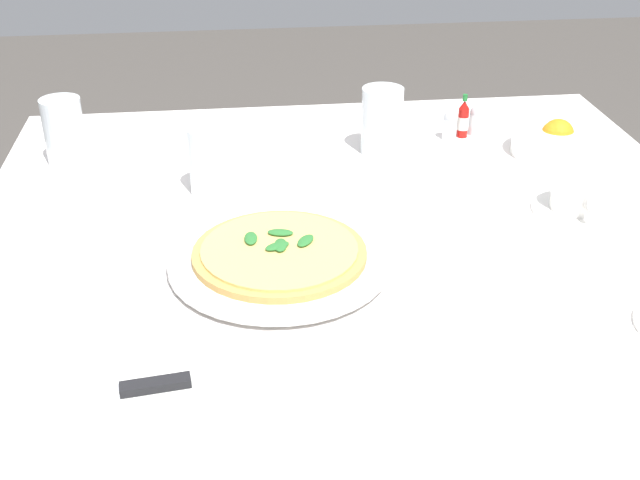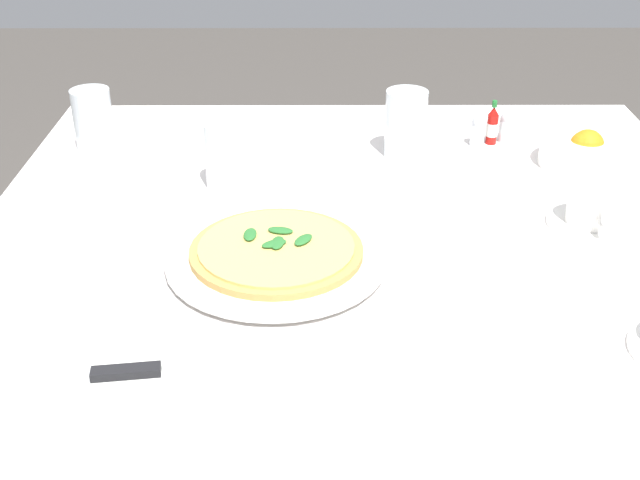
{
  "view_description": "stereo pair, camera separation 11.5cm",
  "coord_description": "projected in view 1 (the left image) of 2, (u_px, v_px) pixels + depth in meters",
  "views": [
    {
      "loc": [
        0.18,
        1.03,
        1.3
      ],
      "look_at": [
        0.06,
        0.04,
        0.74
      ],
      "focal_mm": 45.72,
      "sensor_mm": 36.0,
      "label": 1
    },
    {
      "loc": [
        0.06,
        1.04,
        1.3
      ],
      "look_at": [
        0.06,
        0.04,
        0.74
      ],
      "focal_mm": 45.72,
      "sensor_mm": 36.0,
      "label": 2
    }
  ],
  "objects": [
    {
      "name": "water_glass_near_right",
      "position": [
        382.0,
        125.0,
        1.45
      ],
      "size": [
        0.07,
        0.07,
        0.12
      ],
      "color": "white",
      "rests_on": "dining_table"
    },
    {
      "name": "pepper_shaker",
      "position": [
        476.0,
        121.0,
        1.54
      ],
      "size": [
        0.03,
        0.03,
        0.06
      ],
      "color": "white",
      "rests_on": "dining_table"
    },
    {
      "name": "coffee_cup_far_left",
      "position": [
        576.0,
        195.0,
        1.26
      ],
      "size": [
        0.13,
        0.13,
        0.06
      ],
      "color": "white",
      "rests_on": "dining_table"
    },
    {
      "name": "dinner_knife",
      "position": [
        107.0,
        393.0,
        0.85
      ],
      "size": [
        0.2,
        0.04,
        0.01
      ],
      "rotation": [
        0.0,
        0.0,
        0.13
      ],
      "color": "silver",
      "rests_on": "napkin_folded"
    },
    {
      "name": "dining_table",
      "position": [
        356.0,
        308.0,
        1.26
      ],
      "size": [
        1.15,
        1.15,
        0.72
      ],
      "color": "white",
      "rests_on": "ground_plane"
    },
    {
      "name": "water_glass_far_right",
      "position": [
        211.0,
        165.0,
        1.31
      ],
      "size": [
        0.07,
        0.07,
        0.11
      ],
      "color": "white",
      "rests_on": "dining_table"
    },
    {
      "name": "salt_shaker",
      "position": [
        450.0,
        127.0,
        1.52
      ],
      "size": [
        0.03,
        0.03,
        0.06
      ],
      "color": "white",
      "rests_on": "dining_table"
    },
    {
      "name": "hot_sauce_bottle",
      "position": [
        463.0,
        119.0,
        1.53
      ],
      "size": [
        0.02,
        0.02,
        0.08
      ],
      "color": "#B7140F",
      "rests_on": "dining_table"
    },
    {
      "name": "citrus_bowl",
      "position": [
        555.0,
        140.0,
        1.46
      ],
      "size": [
        0.15,
        0.15,
        0.06
      ],
      "color": "white",
      "rests_on": "dining_table"
    },
    {
      "name": "pizza_plate",
      "position": [
        280.0,
        261.0,
        1.12
      ],
      "size": [
        0.31,
        0.31,
        0.02
      ],
      "color": "white",
      "rests_on": "dining_table"
    },
    {
      "name": "napkin_folded",
      "position": [
        111.0,
        403.0,
        0.86
      ],
      "size": [
        0.22,
        0.14,
        0.02
      ],
      "rotation": [
        0.0,
        0.0,
        0.03
      ],
      "color": "white",
      "rests_on": "dining_table"
    },
    {
      "name": "pizza",
      "position": [
        279.0,
        252.0,
        1.11
      ],
      "size": [
        0.24,
        0.24,
        0.02
      ],
      "color": "tan",
      "rests_on": "pizza_plate"
    },
    {
      "name": "water_glass_left_edge",
      "position": [
        65.0,
        134.0,
        1.41
      ],
      "size": [
        0.07,
        0.07,
        0.12
      ],
      "color": "white",
      "rests_on": "dining_table"
    }
  ]
}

